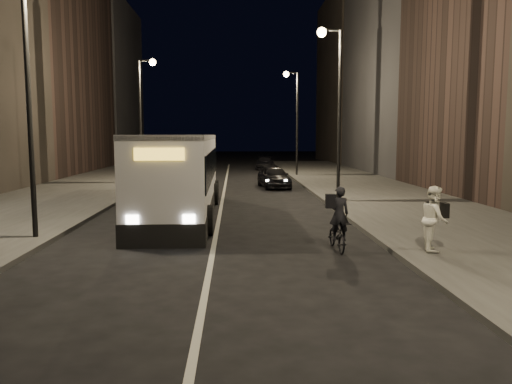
{
  "coord_description": "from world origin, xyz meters",
  "views": [
    {
      "loc": [
        0.64,
        -11.62,
        3.32
      ],
      "look_at": [
        1.32,
        4.28,
        1.5
      ],
      "focal_mm": 35.0,
      "sensor_mm": 36.0,
      "label": 1
    }
  ],
  "objects": [
    {
      "name": "pedestrian_woman",
      "position": [
        6.08,
        1.6,
        1.06
      ],
      "size": [
        0.87,
        1.01,
        1.79
      ],
      "primitive_type": "imported",
      "rotation": [
        0.0,
        0.0,
        1.33
      ],
      "color": "white",
      "rests_on": "sidewalk_right"
    },
    {
      "name": "sidewalk_right",
      "position": [
        8.5,
        14.0,
        0.08
      ],
      "size": [
        7.0,
        70.0,
        0.16
      ],
      "primitive_type": "cube",
      "color": "#323230",
      "rests_on": "ground"
    },
    {
      "name": "city_bus",
      "position": [
        -1.6,
        9.04,
        1.81
      ],
      "size": [
        3.03,
        12.41,
        3.33
      ],
      "rotation": [
        0.0,
        0.0,
        0.01
      ],
      "color": "silver",
      "rests_on": "ground"
    },
    {
      "name": "car_far",
      "position": [
        3.6,
        36.89,
        0.61
      ],
      "size": [
        2.06,
        4.33,
        1.22
      ],
      "primitive_type": "imported",
      "rotation": [
        0.0,
        0.0,
        -0.09
      ],
      "color": "black",
      "rests_on": "ground"
    },
    {
      "name": "streetlight_left_near",
      "position": [
        -5.33,
        4.0,
        5.36
      ],
      "size": [
        1.2,
        0.44,
        8.12
      ],
      "color": "black",
      "rests_on": "sidewalk_left"
    },
    {
      "name": "car_mid",
      "position": [
        -3.41,
        25.21,
        0.79
      ],
      "size": [
        1.68,
        4.77,
        1.57
      ],
      "primitive_type": "imported",
      "rotation": [
        0.0,
        0.0,
        3.14
      ],
      "color": "#323234",
      "rests_on": "ground"
    },
    {
      "name": "streetlight_right_mid",
      "position": [
        5.33,
        12.0,
        5.36
      ],
      "size": [
        1.2,
        0.44,
        8.12
      ],
      "color": "black",
      "rests_on": "sidewalk_right"
    },
    {
      "name": "cyclist_on_bicycle",
      "position": [
        3.59,
        2.39,
        0.63
      ],
      "size": [
        0.65,
        1.66,
        1.88
      ],
      "rotation": [
        0.0,
        0.0,
        0.05
      ],
      "color": "black",
      "rests_on": "ground"
    },
    {
      "name": "building_row_right",
      "position": [
        16.0,
        27.5,
        10.5
      ],
      "size": [
        8.0,
        61.0,
        21.0
      ],
      "primitive_type": "cube",
      "color": "black",
      "rests_on": "ground"
    },
    {
      "name": "streetlight_right_far",
      "position": [
        5.33,
        28.0,
        5.36
      ],
      "size": [
        1.2,
        0.44,
        8.12
      ],
      "color": "black",
      "rests_on": "sidewalk_right"
    },
    {
      "name": "sidewalk_left",
      "position": [
        -8.5,
        14.0,
        0.08
      ],
      "size": [
        7.0,
        70.0,
        0.16
      ],
      "primitive_type": "cube",
      "color": "#323230",
      "rests_on": "ground"
    },
    {
      "name": "car_near",
      "position": [
        3.11,
        19.64,
        0.7
      ],
      "size": [
        2.14,
        4.27,
        1.4
      ],
      "primitive_type": "imported",
      "rotation": [
        0.0,
        0.0,
        0.12
      ],
      "color": "black",
      "rests_on": "ground"
    },
    {
      "name": "building_row_left",
      "position": [
        -16.0,
        28.5,
        11.0
      ],
      "size": [
        8.0,
        61.0,
        22.0
      ],
      "primitive_type": "cube",
      "color": "black",
      "rests_on": "ground"
    },
    {
      "name": "ground",
      "position": [
        0.0,
        0.0,
        0.0
      ],
      "size": [
        180.0,
        180.0,
        0.0
      ],
      "primitive_type": "plane",
      "color": "black",
      "rests_on": "ground"
    },
    {
      "name": "streetlight_left_far",
      "position": [
        -5.33,
        22.0,
        5.36
      ],
      "size": [
        1.2,
        0.44,
        8.12
      ],
      "color": "black",
      "rests_on": "sidewalk_left"
    }
  ]
}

